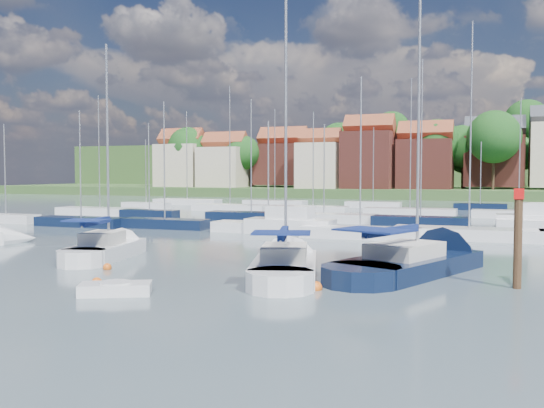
% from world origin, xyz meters
% --- Properties ---
extents(ground, '(260.00, 260.00, 0.00)m').
position_xyz_m(ground, '(0.00, 40.00, 0.00)').
color(ground, '#415259').
rests_on(ground, ground).
extents(sailboat_left, '(4.55, 9.99, 13.23)m').
position_xyz_m(sailboat_left, '(-10.97, 4.31, 0.36)').
color(sailboat_left, silver).
rests_on(sailboat_left, ground).
extents(sailboat_centre, '(5.78, 11.25, 14.81)m').
position_xyz_m(sailboat_centre, '(0.60, 2.25, 0.36)').
color(sailboat_centre, silver).
rests_on(sailboat_centre, ground).
extents(sailboat_navy, '(8.31, 13.90, 18.64)m').
position_xyz_m(sailboat_navy, '(7.01, 5.93, 0.35)').
color(sailboat_navy, black).
rests_on(sailboat_navy, ground).
extents(tender, '(3.09, 2.44, 0.61)m').
position_xyz_m(tender, '(-4.04, -5.25, 0.23)').
color(tender, silver).
rests_on(tender, ground).
extents(timber_piling, '(0.40, 0.40, 6.48)m').
position_xyz_m(timber_piling, '(11.05, 1.83, 1.16)').
color(timber_piling, '#4C331E').
rests_on(timber_piling, ground).
extents(buoy_b, '(0.46, 0.46, 0.46)m').
position_xyz_m(buoy_b, '(-6.07, -3.73, 0.00)').
color(buoy_b, '#D85914').
rests_on(buoy_b, ground).
extents(buoy_c, '(0.44, 0.44, 0.44)m').
position_xyz_m(buoy_c, '(-8.19, -0.06, 0.00)').
color(buoy_c, '#D85914').
rests_on(buoy_c, ground).
extents(buoy_d, '(0.55, 0.55, 0.55)m').
position_xyz_m(buoy_d, '(3.19, -1.46, 0.00)').
color(buoy_d, '#D85914').
rests_on(buoy_d, ground).
extents(buoy_e, '(0.46, 0.46, 0.46)m').
position_xyz_m(buoy_e, '(5.96, 7.26, 0.00)').
color(buoy_e, beige).
rests_on(buoy_e, ground).
extents(marina_field, '(79.62, 41.41, 15.93)m').
position_xyz_m(marina_field, '(1.91, 35.15, 0.43)').
color(marina_field, silver).
rests_on(marina_field, ground).
extents(far_shore_town, '(212.46, 90.00, 22.27)m').
position_xyz_m(far_shore_town, '(2.23, 132.67, 4.61)').
color(far_shore_town, '#3A552A').
rests_on(far_shore_town, ground).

